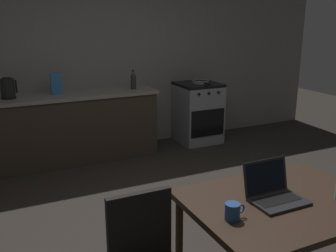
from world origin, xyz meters
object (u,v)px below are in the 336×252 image
cereal_box (56,84)px  dining_table (281,211)px  laptop (274,193)px  electric_kettle (8,88)px  bottle (133,80)px  coffee_mug (233,211)px  frying_pan (201,82)px  stove_oven (198,112)px

cereal_box → dining_table: bearing=-76.8°
laptop → electric_kettle: electric_kettle is taller
bottle → coffee_mug: (-0.64, -3.25, -0.21)m
bottle → cereal_box: 1.00m
frying_pan → dining_table: bearing=-112.0°
electric_kettle → cereal_box: bearing=2.0°
stove_oven → electric_kettle: size_ratio=3.52×
bottle → laptop: bearing=-95.1°
coffee_mug → stove_oven: bearing=63.1°
frying_pan → cereal_box: 2.07m
laptop → frying_pan: laptop is taller
dining_table → frying_pan: bearing=68.0°
coffee_mug → bottle: bearing=78.8°
electric_kettle → dining_table: bearing=-67.7°
dining_table → laptop: (-0.05, 0.02, 0.12)m
bottle → frying_pan: size_ratio=0.60×
laptop → coffee_mug: (-0.36, -0.08, 0.00)m
dining_table → laptop: size_ratio=3.56×
cereal_box → coffee_mug: bearing=-83.8°
electric_kettle → frying_pan: 2.63m
frying_pan → cereal_box: bearing=178.7°
stove_oven → cereal_box: bearing=179.4°
frying_pan → cereal_box: (-2.06, 0.05, 0.11)m
laptop → frying_pan: (1.34, 3.19, 0.11)m
electric_kettle → frying_pan: bearing=-0.6°
cereal_box → bottle: bearing=-4.0°
bottle → dining_table: bearing=-94.2°
dining_table → electric_kettle: electric_kettle is taller
bottle → frying_pan: bottle is taller
coffee_mug → laptop: bearing=12.7°
dining_table → laptop: 0.13m
coffee_mug → cereal_box: size_ratio=0.46×
dining_table → electric_kettle: (-1.33, 3.24, 0.34)m
bottle → coffee_mug: 3.32m
dining_table → cereal_box: bearing=103.2°
laptop → frying_pan: bearing=68.1°
dining_table → bottle: 3.22m
electric_kettle → bottle: bearing=-1.8°
dining_table → coffee_mug: coffee_mug is taller
dining_table → bottle: bottle is taller
coffee_mug → cereal_box: bearing=96.2°
dining_table → laptop: laptop is taller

